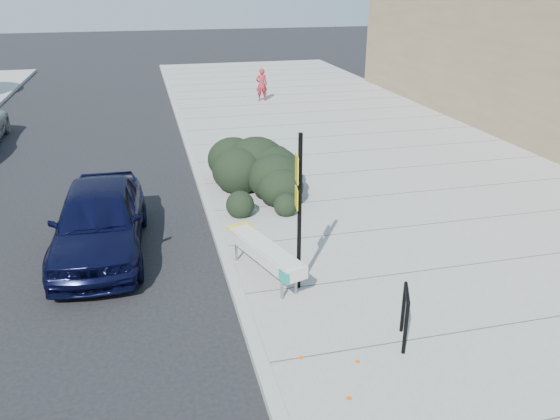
{
  "coord_description": "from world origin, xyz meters",
  "views": [
    {
      "loc": [
        -1.34,
        -8.47,
        5.44
      ],
      "look_at": [
        1.2,
        1.72,
        1.0
      ],
      "focal_mm": 35.0,
      "sensor_mm": 36.0,
      "label": 1
    }
  ],
  "objects_px": {
    "bench": "(264,251)",
    "sedan_navy": "(99,220)",
    "bike_rack": "(405,312)",
    "pedestrian": "(262,85)",
    "sign_post": "(299,205)"
  },
  "relations": [
    {
      "from": "sign_post",
      "to": "bike_rack",
      "type": "bearing_deg",
      "value": -51.32
    },
    {
      "from": "bike_rack",
      "to": "pedestrian",
      "type": "relative_size",
      "value": 0.62
    },
    {
      "from": "bench",
      "to": "pedestrian",
      "type": "xyz_separation_m",
      "value": [
        3.5,
        16.33,
        0.21
      ]
    },
    {
      "from": "sedan_navy",
      "to": "pedestrian",
      "type": "relative_size",
      "value": 3.0
    },
    {
      "from": "pedestrian",
      "to": "sign_post",
      "type": "bearing_deg",
      "value": 80.35
    },
    {
      "from": "bench",
      "to": "sedan_navy",
      "type": "xyz_separation_m",
      "value": [
        -3.1,
        2.12,
        0.08
      ]
    },
    {
      "from": "sign_post",
      "to": "sedan_navy",
      "type": "bearing_deg",
      "value": 152.08
    },
    {
      "from": "bike_rack",
      "to": "sedan_navy",
      "type": "bearing_deg",
      "value": 158.14
    },
    {
      "from": "bench",
      "to": "sign_post",
      "type": "height_order",
      "value": "sign_post"
    },
    {
      "from": "bike_rack",
      "to": "sedan_navy",
      "type": "xyz_separation_m",
      "value": [
        -4.77,
        4.67,
        0.06
      ]
    },
    {
      "from": "sign_post",
      "to": "pedestrian",
      "type": "distance_m",
      "value": 17.17
    },
    {
      "from": "bench",
      "to": "sedan_navy",
      "type": "bearing_deg",
      "value": 127.02
    },
    {
      "from": "sedan_navy",
      "to": "bike_rack",
      "type": "bearing_deg",
      "value": -41.97
    },
    {
      "from": "bench",
      "to": "sedan_navy",
      "type": "relative_size",
      "value": 0.51
    },
    {
      "from": "pedestrian",
      "to": "bench",
      "type": "bearing_deg",
      "value": 78.3
    }
  ]
}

